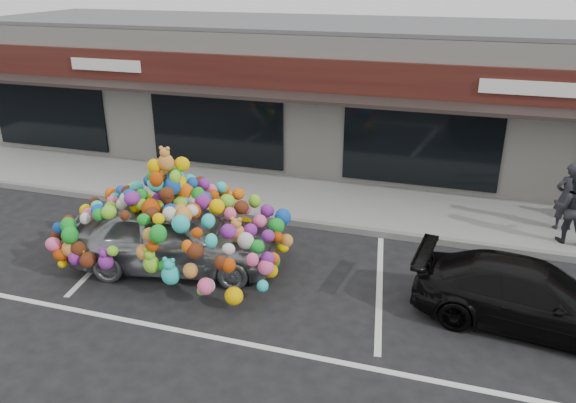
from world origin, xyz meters
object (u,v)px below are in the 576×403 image
(pedestrian_b, at_px, (572,208))
(pedestrian_a, at_px, (567,197))
(toy_car, at_px, (173,228))
(black_sedan, at_px, (530,296))

(pedestrian_b, bearing_deg, pedestrian_a, -81.11)
(toy_car, distance_m, pedestrian_b, 8.69)
(black_sedan, xyz_separation_m, pedestrian_b, (1.08, 3.48, 0.39))
(toy_car, relative_size, pedestrian_b, 2.97)
(black_sedan, distance_m, pedestrian_b, 3.66)
(pedestrian_a, xyz_separation_m, pedestrian_b, (0.01, -0.69, 0.00))
(toy_car, xyz_separation_m, pedestrian_a, (7.97, 4.14, 0.06))
(pedestrian_a, bearing_deg, black_sedan, 58.65)
(pedestrian_b, bearing_deg, toy_car, 31.14)
(toy_car, bearing_deg, pedestrian_b, -77.63)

